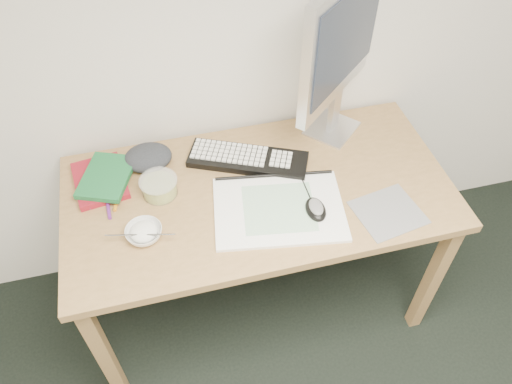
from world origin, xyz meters
TOP-DOWN VIEW (x-y plane):
  - desk at (-0.27, 1.43)m, footprint 1.40×0.70m
  - mousepad at (0.14, 1.21)m, footprint 0.25×0.23m
  - sketchpad at (-0.22, 1.32)m, footprint 0.49×0.39m
  - keyboard at (-0.27, 1.58)m, footprint 0.47×0.32m
  - monitor at (0.11, 1.68)m, footprint 0.44×0.40m
  - mouse at (-0.10, 1.27)m, footprint 0.07×0.11m
  - rice_bowl at (-0.69, 1.32)m, footprint 0.15×0.15m
  - chopsticks at (-0.70, 1.30)m, footprint 0.21×0.07m
  - fruit_tub at (-0.61, 1.50)m, footprint 0.16×0.16m
  - book_red at (-0.82, 1.60)m, footprint 0.21×0.26m
  - book_green at (-0.79, 1.60)m, footprint 0.23×0.27m
  - cloth_lump at (-0.64, 1.66)m, footprint 0.15×0.13m
  - pencil_pink at (-0.23, 1.45)m, footprint 0.16×0.05m
  - pencil_tan at (-0.20, 1.47)m, footprint 0.14×0.15m
  - pencil_black at (-0.12, 1.45)m, footprint 0.16×0.02m
  - marker_blue at (-0.84, 1.53)m, footprint 0.06×0.11m
  - marker_orange at (-0.76, 1.52)m, footprint 0.04×0.13m
  - marker_purple at (-0.80, 1.49)m, footprint 0.02×0.14m

SIDE VIEW (x-z plane):
  - desk at x=-0.27m, z-range 0.29..1.04m
  - mousepad at x=0.14m, z-range 0.75..0.75m
  - pencil_black at x=-0.12m, z-range 0.75..0.76m
  - pencil_pink at x=-0.23m, z-range 0.75..0.76m
  - pencil_tan at x=-0.20m, z-range 0.75..0.76m
  - marker_blue at x=-0.84m, z-range 0.75..0.76m
  - marker_orange at x=-0.76m, z-range 0.75..0.76m
  - sketchpad at x=-0.22m, z-range 0.75..0.76m
  - marker_purple at x=-0.80m, z-range 0.75..0.76m
  - book_red at x=-0.82m, z-range 0.75..0.77m
  - keyboard at x=-0.27m, z-range 0.75..0.78m
  - rice_bowl at x=-0.69m, z-range 0.75..0.79m
  - cloth_lump at x=-0.64m, z-range 0.75..0.81m
  - mouse at x=-0.10m, z-range 0.76..0.80m
  - fruit_tub at x=-0.61m, z-range 0.75..0.82m
  - book_green at x=-0.79m, z-range 0.77..0.79m
  - chopsticks at x=-0.70m, z-range 0.78..0.80m
  - monitor at x=0.11m, z-range 0.83..1.48m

